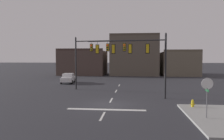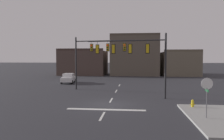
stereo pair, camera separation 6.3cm
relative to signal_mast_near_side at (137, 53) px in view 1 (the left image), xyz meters
name	(u,v)px [view 1 (the left image)]	position (x,y,z in m)	size (l,w,h in m)	color
ground_plane	(109,104)	(-2.50, -3.80, -4.67)	(400.00, 400.00, 0.00)	#2B2B30
stop_bar_paint	(106,110)	(-2.50, -5.80, -4.67)	(6.40, 0.50, 0.01)	silver
lane_centreline	(111,100)	(-2.50, -1.80, -4.67)	(0.16, 26.40, 0.01)	silver
signal_mast_near_side	(137,53)	(0.00, 0.00, 0.00)	(8.38, 1.37, 6.73)	black
signal_mast_far_side	(94,53)	(-5.43, 4.90, 0.18)	(7.91, 1.22, 6.98)	black
stop_sign	(207,88)	(4.55, -8.11, -2.53)	(0.76, 0.64, 2.83)	#56565B
car_lot_nearside	(68,78)	(-11.25, 12.44, -3.82)	(2.34, 4.61, 1.61)	silver
fire_hydrant	(193,105)	(4.52, -4.77, -4.35)	(0.40, 0.30, 0.75)	gold
building_row	(132,60)	(-0.73, 32.69, -0.89)	(33.82, 13.61, 9.96)	#473833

